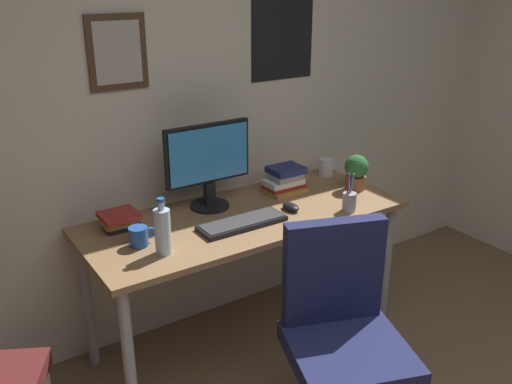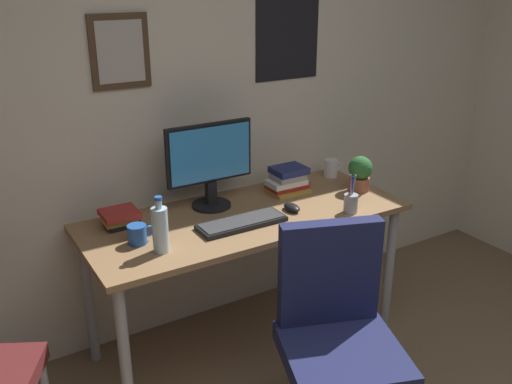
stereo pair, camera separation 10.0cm
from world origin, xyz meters
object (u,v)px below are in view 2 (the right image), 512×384
Objects in this scene: keyboard at (242,223)px; book_stack_right at (120,218)px; office_chair at (337,330)px; book_stack_left at (288,181)px; monitor at (210,162)px; computer_mouse at (292,207)px; pen_cup at (351,202)px; coffee_mug_near at (331,168)px; water_bottle at (160,229)px; coffee_mug_far at (138,234)px; potted_plant at (360,172)px.

keyboard is 2.52× the size of book_stack_right.
book_stack_left is at bearing 68.10° from office_chair.
monitor is 4.18× the size of computer_mouse.
keyboard is at bearing -150.26° from book_stack_left.
keyboard is 2.15× the size of pen_cup.
monitor is 0.83m from coffee_mug_near.
office_chair is at bearing -126.51° from coffee_mug_near.
pen_cup is at bearing -34.98° from computer_mouse.
water_bottle reaches higher than computer_mouse.
monitor is at bearing 142.40° from pen_cup.
book_stack_right is at bearing 121.23° from office_chair.
coffee_mug_far is 0.71× the size of book_stack_right.
book_stack_left is at bearing 19.27° from water_bottle.
potted_plant is at bearing 45.05° from office_chair.
monitor is 0.48m from book_stack_left.
office_chair is 0.75m from computer_mouse.
water_bottle is 1.48× the size of book_stack_right.
coffee_mug_far is at bearing -87.84° from book_stack_right.
computer_mouse is 0.57m from coffee_mug_near.
book_stack_left reaches higher than coffee_mug_far.
potted_plant is 1.14× the size of book_stack_right.
keyboard is 2.21× the size of potted_plant.
keyboard is at bearing 164.62° from pen_cup.
coffee_mug_far reaches higher than keyboard.
monitor is 1.82× the size of water_bottle.
potted_plant is at bearing -15.43° from monitor.
monitor reaches higher than book_stack_right.
monitor reaches higher than water_bottle.
water_bottle is at bearing -64.78° from coffee_mug_far.
computer_mouse is 0.64× the size of book_stack_right.
water_bottle is 0.91m from book_stack_left.
pen_cup is (0.56, -0.43, -0.19)m from monitor.
monitor is 0.73m from pen_cup.
water_bottle is (-0.43, -0.06, 0.09)m from keyboard.
pen_cup is at bearing -22.67° from book_stack_right.
water_bottle is at bearing -174.43° from potted_plant.
book_stack_left is at bearing 106.00° from pen_cup.
pen_cup is 1.17× the size of book_stack_right.
water_bottle reaches higher than book_stack_right.
office_chair reaches higher than book_stack_left.
water_bottle is 0.35m from book_stack_right.
keyboard is at bearing -157.73° from coffee_mug_near.
office_chair is 8.05× the size of coffee_mug_near.
computer_mouse is (0.23, 0.67, 0.24)m from office_chair.
water_bottle is 0.97m from pen_cup.
coffee_mug_far is (-0.49, 0.07, 0.03)m from keyboard.
book_stack_left is at bearing 10.76° from coffee_mug_far.
book_stack_right is (-0.56, 0.93, 0.27)m from office_chair.
pen_cup is 0.41m from book_stack_left.
keyboard is at bearing -175.40° from potted_plant.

